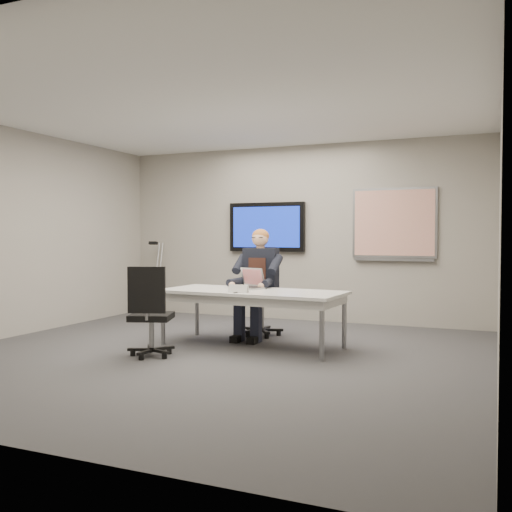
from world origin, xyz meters
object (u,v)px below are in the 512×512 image
at_px(seated_person, 256,294).
at_px(laptop, 250,283).
at_px(office_chair_far, 262,310).
at_px(conference_table, 252,297).
at_px(office_chair_near, 151,329).

xyz_separation_m(seated_person, laptop, (0.05, -0.30, 0.17)).
distance_m(office_chair_far, seated_person, 0.36).
bearing_deg(laptop, conference_table, -42.99).
height_order(office_chair_far, office_chair_near, office_chair_far).
height_order(conference_table, office_chair_far, office_chair_far).
distance_m(office_chair_far, laptop, 0.70).
relative_size(office_chair_far, laptop, 2.50).
height_order(office_chair_far, laptop, office_chair_far).
xyz_separation_m(office_chair_far, office_chair_near, (-0.60, -1.80, -0.02)).
distance_m(conference_table, office_chair_near, 1.31).
bearing_deg(conference_table, seated_person, 112.35).
xyz_separation_m(conference_table, laptop, (-0.13, 0.24, 0.14)).
bearing_deg(laptop, office_chair_far, 115.12).
bearing_deg(office_chair_near, laptop, -138.47).
bearing_deg(laptop, office_chair_near, -100.33).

